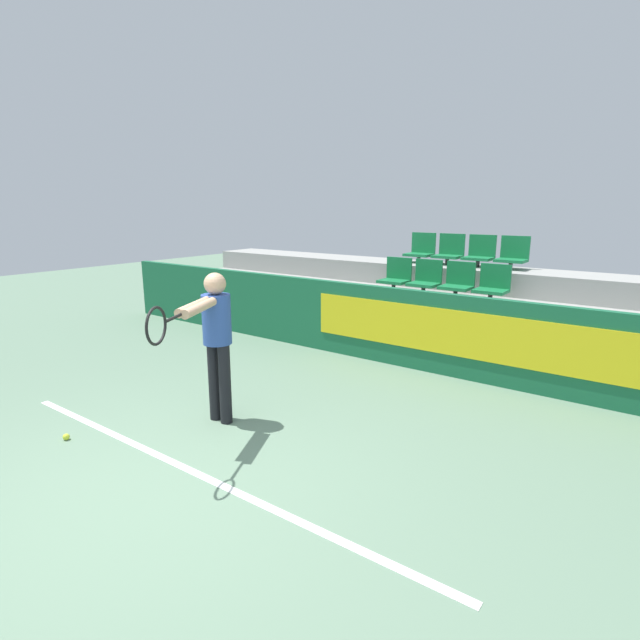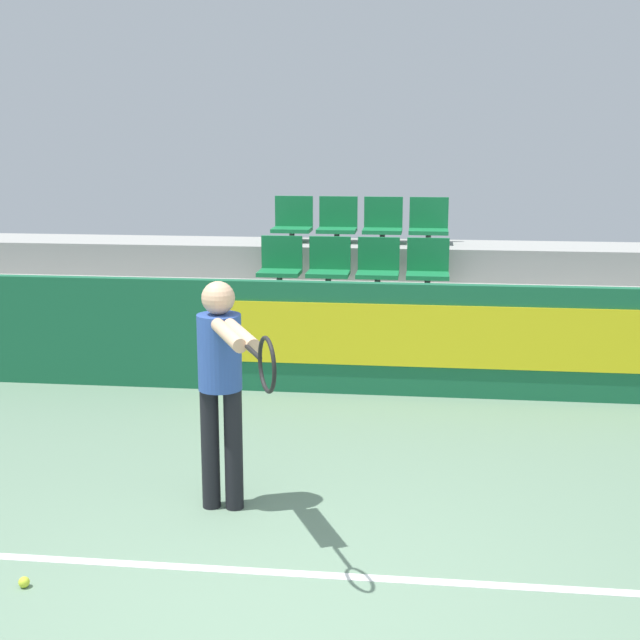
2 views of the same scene
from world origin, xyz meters
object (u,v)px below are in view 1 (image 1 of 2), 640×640
at_px(stadium_chair_2, 432,315).
at_px(stadium_chair_9, 449,252).
at_px(stadium_chair_10, 480,253).
at_px(stadium_chair_11, 513,255).
at_px(stadium_chair_1, 398,311).
at_px(stadium_chair_3, 469,320).
at_px(stadium_chair_0, 367,307).
at_px(tennis_ball, 66,437).
at_px(tennis_player, 214,333).
at_px(stadium_chair_8, 421,250).
at_px(stadium_chair_5, 426,279).
at_px(stadium_chair_4, 396,276).
at_px(stadium_chair_7, 493,285).
at_px(stadium_chair_6, 458,282).

bearing_deg(stadium_chair_2, stadium_chair_9, 106.21).
relative_size(stadium_chair_10, stadium_chair_11, 1.00).
bearing_deg(stadium_chair_1, stadium_chair_3, 0.00).
height_order(stadium_chair_9, stadium_chair_11, same).
distance_m(stadium_chair_0, tennis_ball, 4.95).
distance_m(stadium_chair_0, stadium_chair_10, 2.46).
bearing_deg(tennis_player, stadium_chair_8, 68.12).
distance_m(stadium_chair_11, tennis_player, 5.89).
relative_size(stadium_chair_1, stadium_chair_5, 1.00).
xyz_separation_m(stadium_chair_1, stadium_chair_4, (-0.59, 1.01, 0.40)).
distance_m(stadium_chair_5, stadium_chair_9, 1.08).
bearing_deg(stadium_chair_2, stadium_chair_4, 139.32).
relative_size(stadium_chair_7, stadium_chair_9, 1.00).
bearing_deg(stadium_chair_4, stadium_chair_5, 0.00).
bearing_deg(stadium_chair_8, tennis_ball, -94.76).
xyz_separation_m(stadium_chair_0, tennis_ball, (-0.57, -4.88, -0.61)).
relative_size(stadium_chair_10, tennis_player, 0.35).
height_order(stadium_chair_1, stadium_chair_6, stadium_chair_6).
bearing_deg(stadium_chair_11, stadium_chair_3, -90.00).
relative_size(stadium_chair_1, stadium_chair_9, 1.00).
bearing_deg(stadium_chair_8, stadium_chair_4, -90.00).
xyz_separation_m(stadium_chair_10, tennis_player, (-0.80, -5.71, -0.44)).
relative_size(stadium_chair_3, stadium_chair_7, 1.00).
bearing_deg(stadium_chair_9, stadium_chair_3, -59.82).
height_order(stadium_chair_2, tennis_ball, stadium_chair_2).
xyz_separation_m(stadium_chair_4, stadium_chair_7, (1.76, 0.00, 0.00)).
relative_size(stadium_chair_0, stadium_chair_1, 1.00).
bearing_deg(stadium_chair_9, stadium_chair_0, -106.21).
relative_size(tennis_player, tennis_ball, 24.79).
distance_m(stadium_chair_1, stadium_chair_11, 2.46).
relative_size(stadium_chair_4, stadium_chair_8, 1.00).
xyz_separation_m(stadium_chair_0, stadium_chair_1, (0.59, 0.00, 0.00)).
relative_size(stadium_chair_0, stadium_chair_3, 1.00).
relative_size(stadium_chair_3, stadium_chair_9, 1.00).
relative_size(stadium_chair_3, stadium_chair_5, 1.00).
bearing_deg(stadium_chair_6, stadium_chair_11, 59.82).
height_order(stadium_chair_7, stadium_chair_9, stadium_chair_9).
xyz_separation_m(stadium_chair_7, tennis_player, (-1.39, -4.71, -0.04)).
relative_size(stadium_chair_9, stadium_chair_10, 1.00).
relative_size(stadium_chair_1, stadium_chair_10, 1.00).
xyz_separation_m(stadium_chair_3, tennis_player, (-1.39, -3.70, 0.37)).
distance_m(stadium_chair_3, stadium_chair_7, 1.08).
distance_m(stadium_chair_2, stadium_chair_6, 1.08).
xyz_separation_m(stadium_chair_7, tennis_ball, (-2.33, -5.89, -1.02)).
relative_size(stadium_chair_9, tennis_ball, 8.71).
distance_m(stadium_chair_8, stadium_chair_11, 1.76).
bearing_deg(tennis_player, stadium_chair_6, 54.76).
bearing_deg(stadium_chair_0, stadium_chair_1, 0.00).
xyz_separation_m(stadium_chair_3, stadium_chair_8, (-1.76, 2.01, 0.81)).
relative_size(stadium_chair_3, stadium_chair_11, 1.00).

